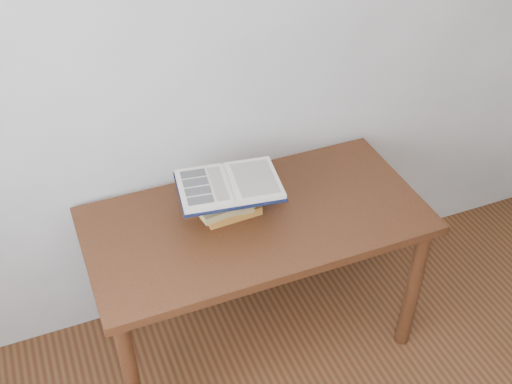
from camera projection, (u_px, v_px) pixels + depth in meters
name	position (u px, v px, depth m)	size (l,w,h in m)	color
desk	(256.00, 236.00, 2.54)	(1.32, 0.66, 0.71)	#4B2412
book_stack	(226.00, 200.00, 2.46)	(0.28, 0.21, 0.12)	#B58229
open_book	(229.00, 185.00, 2.42)	(0.42, 0.32, 0.03)	black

